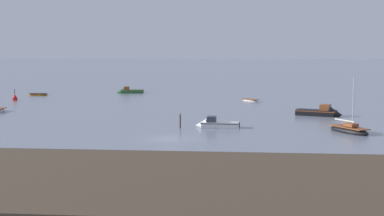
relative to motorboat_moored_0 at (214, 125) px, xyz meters
name	(u,v)px	position (x,y,z in m)	size (l,w,h in m)	color
ground_plane	(169,139)	(-4.21, -9.14, -0.31)	(800.00, 800.00, 0.00)	gray
mudflat_shore	(243,179)	(3.66, -27.28, -0.20)	(261.19, 20.38, 0.21)	#4C3D2D
motorboat_moored_0	(214,125)	(0.00, 0.00, 0.00)	(5.46, 2.03, 2.03)	white
motorboat_moored_1	(128,92)	(-21.12, 49.83, 0.01)	(5.88, 3.11, 2.13)	#23602D
motorboat_moored_2	(323,113)	(14.91, 13.04, 0.06)	(6.85, 4.34, 2.46)	black
rowboat_moored_2	(38,95)	(-38.02, 42.24, -0.14)	(3.99, 1.82, 0.61)	orange
sailboat_moored_1	(349,130)	(15.72, -2.69, -0.02)	(4.73, 6.11, 6.75)	black
rowboat_moored_5	(250,101)	(4.73, 33.53, -0.14)	(3.56, 3.77, 0.61)	white
channel_buoy	(15,98)	(-38.41, 31.49, 0.15)	(0.90, 0.90, 2.30)	red
mooring_post_near	(180,121)	(-3.99, -1.01, 0.54)	(0.22, 0.22, 1.99)	#453323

